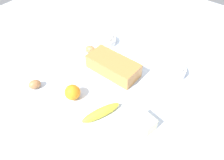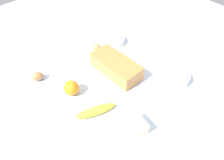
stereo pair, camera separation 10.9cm
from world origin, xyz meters
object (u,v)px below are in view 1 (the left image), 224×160
butter_block (144,122)px  flour_bowl (105,39)px  sugar_bowl (173,69)px  egg_near_butter (90,50)px  banana (101,112)px  orange_fruit (72,92)px  egg_beside_bowl (35,84)px  loaf_pan (113,66)px

butter_block → flour_bowl: bearing=-34.9°
sugar_bowl → egg_near_butter: (0.46, 0.14, -0.01)m
flour_bowl → sugar_bowl: bearing=-179.0°
banana → butter_block: bearing=-158.7°
flour_bowl → butter_block: size_ratio=1.44×
sugar_bowl → banana: 0.45m
sugar_bowl → flour_bowl: bearing=1.0°
banana → orange_fruit: orange_fruit is taller
sugar_bowl → orange_fruit: bearing=56.4°
banana → egg_near_butter: size_ratio=3.06×
banana → egg_near_butter: 0.45m
flour_bowl → egg_near_butter: bearing=87.0°
egg_beside_bowl → egg_near_butter: bearing=-94.3°
orange_fruit → butter_block: size_ratio=0.84×
banana → orange_fruit: bearing=1.9°
orange_fruit → egg_near_butter: 0.35m
banana → flour_bowl: bearing=-52.2°
sugar_bowl → egg_near_butter: 0.48m
loaf_pan → egg_beside_bowl: loaf_pan is taller
egg_beside_bowl → banana: bearing=-167.8°
egg_beside_bowl → loaf_pan: bearing=-124.8°
orange_fruit → butter_block: bearing=-167.8°
loaf_pan → banana: bearing=117.6°
banana → egg_beside_bowl: (0.37, 0.08, 0.00)m
loaf_pan → sugar_bowl: 0.31m
butter_block → egg_beside_bowl: (0.55, 0.15, -0.01)m
loaf_pan → banana: (-0.13, 0.26, -0.02)m
orange_fruit → loaf_pan: bearing=-98.3°
flour_bowl → egg_near_butter: size_ratio=2.08×
orange_fruit → egg_beside_bowl: 0.21m
flour_bowl → egg_near_butter: flour_bowl is taller
orange_fruit → egg_beside_bowl: size_ratio=1.23×
loaf_pan → orange_fruit: (0.04, 0.26, -0.00)m
egg_near_butter → butter_block: bearing=156.4°
flour_bowl → egg_beside_bowl: size_ratio=2.11×
loaf_pan → flour_bowl: 0.26m
orange_fruit → sugar_bowl: bearing=-123.6°
loaf_pan → butter_block: loaf_pan is taller
flour_bowl → banana: (-0.33, 0.43, -0.01)m
orange_fruit → flour_bowl: bearing=-69.8°
flour_bowl → banana: flour_bowl is taller
orange_fruit → egg_near_butter: (0.17, -0.30, -0.01)m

